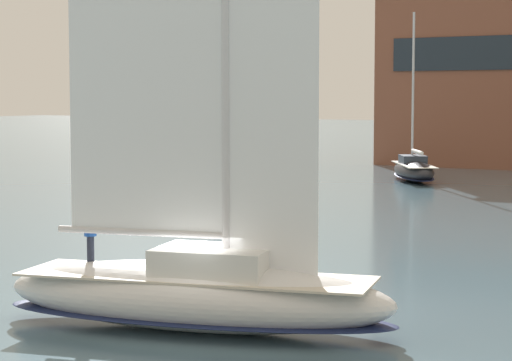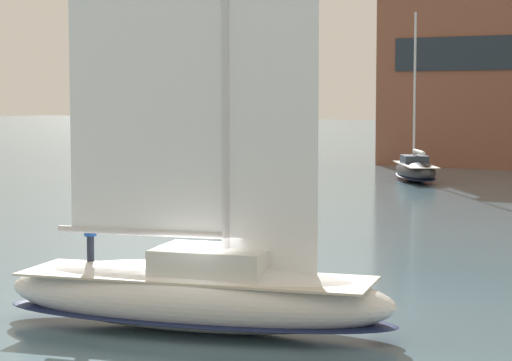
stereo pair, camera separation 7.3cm
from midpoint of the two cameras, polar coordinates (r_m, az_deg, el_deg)
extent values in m
plane|color=slate|center=(26.67, -3.40, -8.51)|extent=(400.00, 400.00, 0.00)
ellipsoid|color=silver|center=(26.48, -3.41, -6.59)|extent=(11.10, 5.69, 1.82)
ellipsoid|color=#19234C|center=(26.58, -3.41, -7.65)|extent=(11.21, 5.75, 0.22)
cube|color=beige|center=(26.38, -3.42, -5.47)|extent=(9.74, 4.89, 0.06)
cube|color=silver|center=(26.13, -2.32, -4.66)|extent=(3.44, 2.81, 0.75)
cylinder|color=silver|center=(25.73, -1.69, 9.29)|extent=(0.21, 0.21, 13.36)
cylinder|color=silver|center=(26.78, -6.54, -2.95)|extent=(4.69, 1.44, 0.18)
cube|color=white|center=(26.52, -6.28, 8.84)|extent=(4.28, 1.19, 10.96)
cube|color=white|center=(25.30, 1.07, 2.55)|extent=(2.28, 0.64, 7.35)
cylinder|color=#232838|center=(27.89, -9.36, -4.01)|extent=(0.25, 0.25, 0.85)
cylinder|color=#1E4CA5|center=(27.79, -9.38, -2.48)|extent=(0.42, 0.42, 0.65)
sphere|color=tan|center=(27.73, -9.40, -1.57)|extent=(0.24, 0.24, 0.24)
ellipsoid|color=navy|center=(81.62, -2.07, 1.07)|extent=(5.76, 8.44, 1.41)
ellipsoid|color=#19234C|center=(81.65, -2.07, 0.80)|extent=(5.82, 8.53, 0.17)
cube|color=beige|center=(81.60, -2.07, 1.36)|extent=(4.99, 7.39, 0.06)
cube|color=beige|center=(81.17, -2.11, 1.57)|extent=(2.48, 2.80, 0.58)
cylinder|color=silver|center=(80.78, -2.15, 5.02)|extent=(0.17, 0.17, 10.35)
cylinder|color=silver|center=(82.74, -1.96, 2.01)|extent=(1.79, 3.40, 0.14)
cube|color=white|center=(82.48, -1.98, 4.95)|extent=(1.55, 3.08, 8.48)
cube|color=white|center=(79.81, -2.24, 3.35)|extent=(0.83, 1.64, 5.69)
ellipsoid|color=#232328|center=(72.62, 9.12, 0.56)|extent=(6.85, 8.61, 1.48)
ellipsoid|color=#19234C|center=(72.65, 9.12, 0.24)|extent=(6.92, 8.70, 0.18)
cube|color=#BCB7A8|center=(72.59, 9.12, 0.91)|extent=(5.94, 7.52, 0.06)
cube|color=#333D4C|center=(72.99, 9.07, 1.19)|extent=(2.77, 2.98, 0.61)
cylinder|color=silver|center=(73.10, 9.09, 5.23)|extent=(0.17, 0.17, 10.89)
cylinder|color=silver|center=(71.29, 9.32, 1.56)|extent=(2.29, 3.35, 0.15)
cylinder|color=white|center=(71.29, 9.32, 1.64)|extent=(2.15, 3.07, 0.24)
camera|label=1|loc=(0.04, -89.93, 0.01)|focal=70.00mm
camera|label=2|loc=(0.04, 90.07, -0.01)|focal=70.00mm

